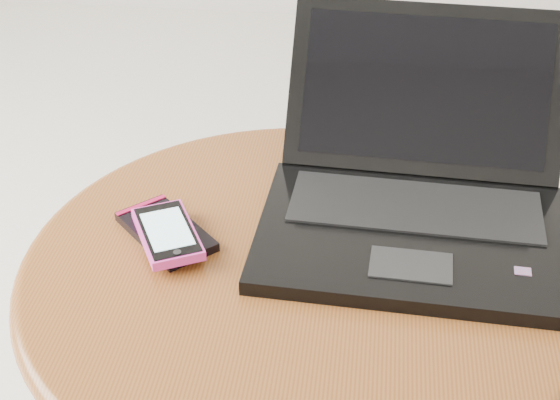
# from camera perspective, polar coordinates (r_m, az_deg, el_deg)

# --- Properties ---
(table) EXTENTS (0.60, 0.60, 0.48)m
(table) POSITION_cam_1_polar(r_m,az_deg,el_deg) (0.96, 1.33, -8.95)
(table) COLOR brown
(table) RESTS_ON ground
(laptop) EXTENTS (0.35, 0.36, 0.19)m
(laptop) POSITION_cam_1_polar(r_m,az_deg,el_deg) (0.95, 9.21, 0.56)
(laptop) COLOR black
(laptop) RESTS_ON table
(phone_black) EXTENTS (0.13, 0.13, 0.01)m
(phone_black) POSITION_cam_1_polar(r_m,az_deg,el_deg) (0.94, -7.72, -2.10)
(phone_black) COLOR black
(phone_black) RESTS_ON table
(phone_pink) EXTENTS (0.10, 0.12, 0.01)m
(phone_pink) POSITION_cam_1_polar(r_m,az_deg,el_deg) (0.92, -7.61, -2.25)
(phone_pink) COLOR #E638A1
(phone_pink) RESTS_ON phone_black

